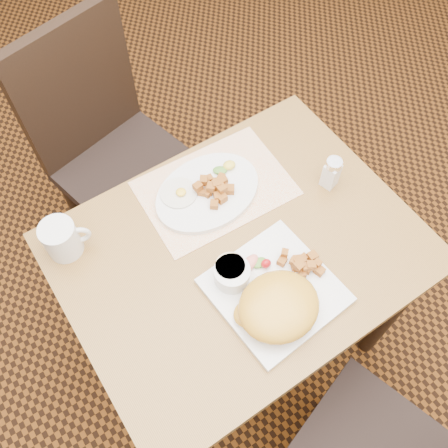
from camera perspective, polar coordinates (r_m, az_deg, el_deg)
ground at (r=1.98m, az=1.26°, el=-12.97°), size 8.00×8.00×0.00m
table at (r=1.38m, az=1.76°, el=-4.88°), size 0.90×0.70×0.75m
chair_far at (r=1.79m, az=-12.87°, el=8.84°), size 0.51×0.51×0.97m
placemat at (r=1.38m, az=-1.01°, el=4.11°), size 0.41×0.30×0.00m
plate_square at (r=1.23m, az=5.80°, el=-7.55°), size 0.30×0.30×0.02m
plate_oval at (r=1.36m, az=-1.90°, el=3.66°), size 0.32×0.25×0.02m
hollandaise_mound at (r=1.17m, az=6.18°, el=-9.40°), size 0.20×0.17×0.07m
ramekin at (r=1.20m, az=0.89°, el=-5.65°), size 0.09×0.09×0.05m
garnish_sq at (r=1.24m, az=3.60°, el=-4.49°), size 0.08×0.06×0.03m
fried_egg at (r=1.35m, az=-5.18°, el=3.57°), size 0.10×0.10×0.02m
garnish_ov at (r=1.39m, az=0.18°, el=6.52°), size 0.07×0.05×0.02m
salt_shaker at (r=1.38m, az=12.18°, el=5.77°), size 0.05×0.05×0.10m
coffee_mug at (r=1.30m, az=-18.01°, el=-1.63°), size 0.12×0.09×0.10m
home_fries_sq at (r=1.24m, az=8.83°, el=-4.58°), size 0.11×0.11×0.04m
home_fries_ov at (r=1.34m, az=-0.93°, el=4.11°), size 0.10×0.10×0.04m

